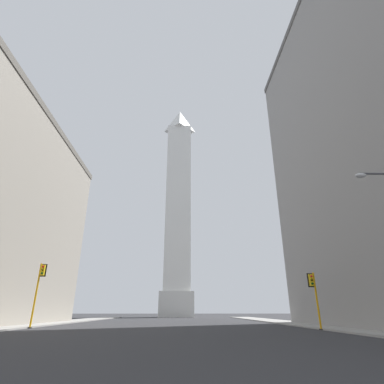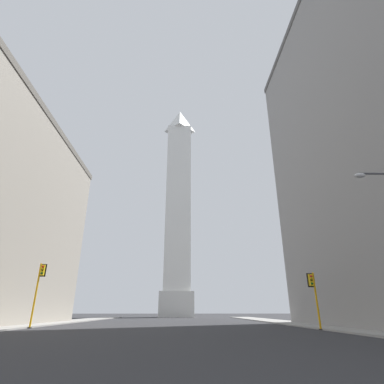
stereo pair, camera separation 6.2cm
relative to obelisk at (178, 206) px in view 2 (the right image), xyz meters
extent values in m
cube|color=gray|center=(-16.58, -54.77, -31.85)|extent=(5.00, 102.70, 0.15)
cube|color=gray|center=(16.58, -54.77, -31.85)|extent=(5.00, 102.70, 0.15)
cube|color=silver|center=(0.00, 0.00, -28.67)|extent=(9.35, 9.35, 6.51)
cube|color=white|center=(0.00, 0.00, 0.71)|extent=(7.48, 7.48, 52.24)
pyramid|color=white|center=(0.00, 0.00, 30.94)|extent=(7.48, 7.48, 8.23)
cylinder|color=orange|center=(14.01, -58.17, -29.37)|extent=(0.18, 0.18, 5.11)
cylinder|color=#262626|center=(14.01, -58.17, -31.87)|extent=(0.40, 0.40, 0.10)
cube|color=yellow|center=(13.72, -58.17, -27.52)|extent=(0.34, 0.34, 1.10)
cube|color=black|center=(13.72, -57.99, -27.52)|extent=(0.58, 0.04, 1.32)
sphere|color=red|center=(13.72, -58.36, -27.17)|extent=(0.22, 0.22, 0.22)
sphere|color=#483506|center=(13.72, -58.36, -27.52)|extent=(0.22, 0.22, 0.22)
sphere|color=#073410|center=(13.72, -58.36, -27.86)|extent=(0.22, 0.22, 0.22)
cylinder|color=orange|center=(-13.94, -54.37, -28.73)|extent=(0.18, 0.18, 6.39)
cylinder|color=#262626|center=(-13.94, -54.37, -31.87)|extent=(0.40, 0.40, 0.10)
cube|color=yellow|center=(-13.65, -54.37, -26.23)|extent=(0.36, 0.36, 1.10)
cube|color=black|center=(-13.66, -54.20, -26.23)|extent=(0.58, 0.06, 1.32)
sphere|color=red|center=(-13.64, -54.56, -25.89)|extent=(0.22, 0.22, 0.22)
sphere|color=#483506|center=(-13.64, -54.56, -26.23)|extent=(0.22, 0.22, 0.22)
sphere|color=#073410|center=(-13.64, -54.56, -26.57)|extent=(0.22, 0.22, 0.22)
ellipsoid|color=silver|center=(11.24, -72.72, -23.15)|extent=(0.64, 0.36, 0.26)
camera|label=1|loc=(1.14, -87.76, -30.28)|focal=28.00mm
camera|label=2|loc=(1.20, -87.77, -30.28)|focal=28.00mm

